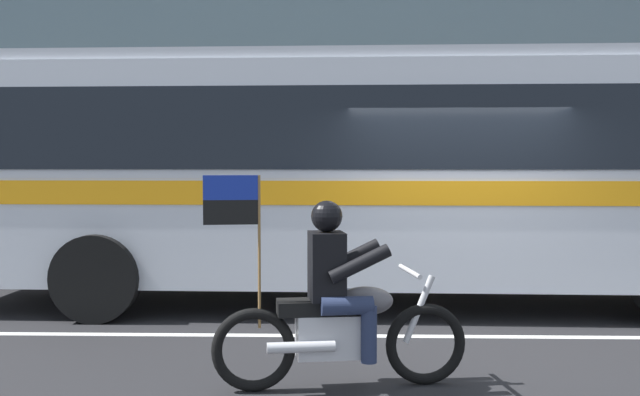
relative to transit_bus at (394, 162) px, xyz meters
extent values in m
plane|color=black|center=(0.63, -1.19, -1.88)|extent=(60.00, 60.00, 0.00)
cube|color=#A39E93|center=(0.63, 3.91, -1.81)|extent=(28.00, 3.80, 0.15)
cube|color=silver|center=(0.63, -1.79, -1.88)|extent=(26.60, 0.14, 0.01)
cube|color=#4C606B|center=(0.63, 5.77, 2.85)|extent=(25.76, 0.10, 1.40)
cube|color=silver|center=(0.00, 0.01, -0.15)|extent=(11.62, 2.88, 2.70)
cube|color=black|center=(0.00, 0.01, 0.40)|extent=(10.70, 2.89, 0.96)
cube|color=orange|center=(0.00, 0.01, -0.35)|extent=(11.39, 2.90, 0.28)
cube|color=#ADB1BA|center=(0.00, 0.01, 1.26)|extent=(11.39, 2.74, 0.16)
cylinder|color=black|center=(-3.58, -1.17, -1.36)|extent=(1.04, 0.30, 1.04)
torus|color=black|center=(0.01, -3.49, -1.54)|extent=(0.70, 0.20, 0.69)
torus|color=black|center=(-1.42, -3.72, -1.54)|extent=(0.70, 0.20, 0.69)
cube|color=silver|center=(-0.76, -3.61, -1.44)|extent=(0.68, 0.38, 0.36)
ellipsoid|color=#59565B|center=(-0.51, -3.57, -1.16)|extent=(0.52, 0.35, 0.24)
cube|color=black|center=(-0.95, -3.64, -1.20)|extent=(0.59, 0.35, 0.12)
cylinder|color=silver|center=(-0.05, -3.50, -1.24)|extent=(0.28, 0.10, 0.58)
cylinder|color=silver|center=(-0.13, -3.51, -0.92)|extent=(0.14, 0.64, 0.04)
cylinder|color=silver|center=(-1.03, -3.82, -1.49)|extent=(0.56, 0.18, 0.09)
cube|color=black|center=(-0.83, -3.62, -0.86)|extent=(0.33, 0.40, 0.56)
sphere|color=black|center=(-0.83, -3.62, -0.45)|extent=(0.26, 0.26, 0.26)
cylinder|color=#232D4C|center=(-0.72, -3.42, -1.16)|extent=(0.44, 0.21, 0.15)
cylinder|color=#232D4C|center=(-0.54, -3.40, -1.40)|extent=(0.13, 0.13, 0.46)
cylinder|color=#232D4C|center=(-0.66, -3.78, -1.16)|extent=(0.44, 0.21, 0.15)
cylinder|color=#232D4C|center=(-0.48, -3.75, -1.40)|extent=(0.13, 0.13, 0.46)
cylinder|color=black|center=(-0.62, -3.39, -0.82)|extent=(0.53, 0.19, 0.32)
cylinder|color=black|center=(-0.56, -3.78, -0.82)|extent=(0.53, 0.19, 0.32)
cylinder|color=olive|center=(-1.37, -3.71, -0.73)|extent=(0.02, 0.02, 1.25)
cube|color=#1933A5|center=(-1.60, -3.75, -0.21)|extent=(0.44, 0.09, 0.20)
cube|color=black|center=(-1.60, -3.75, -0.41)|extent=(0.44, 0.09, 0.20)
camera|label=1|loc=(-0.72, -9.58, -0.01)|focal=40.83mm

